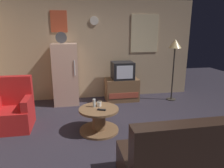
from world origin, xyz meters
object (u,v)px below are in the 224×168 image
Objects in this scene: crt_tv at (122,70)px; armchair at (13,111)px; tv_stand at (122,89)px; mug_ceramic_white at (99,104)px; fridge at (66,74)px; mug_ceramic_tan at (100,103)px; coffee_table at (99,120)px; remote_control at (102,110)px; standing_lamp at (175,49)px; couch at (194,160)px; wine_glass at (94,103)px.

armchair is (-2.40, -1.17, -0.46)m from crt_tv.
tv_stand is 1.73m from mug_ceramic_white.
fridge is 1.70m from mug_ceramic_tan.
mug_ceramic_tan is (0.03, 0.13, 0.27)m from coffee_table.
crt_tv reaches higher than mug_ceramic_tan.
remote_control is at bearing -85.82° from mug_ceramic_white.
standing_lamp is 2.73m from remote_control.
armchair reaches higher than couch.
mug_ceramic_white is (-0.80, -1.52, -0.31)m from crt_tv.
armchair is at bearing -153.77° from tv_stand.
fridge is 1.44m from crt_tv.
crt_tv is 0.32× the size of couch.
wine_glass is 0.10m from mug_ceramic_white.
tv_stand is 0.51m from crt_tv.
armchair is at bearing 166.45° from wine_glass.
tv_stand is (1.42, -0.05, -0.46)m from fridge.
fridge is at bearing 108.90° from wine_glass.
crt_tv reaches higher than coffee_table.
fridge is 1.61m from armchair.
fridge is 1.50m from tv_stand.
standing_lamp is at bearing 31.93° from mug_ceramic_white.
standing_lamp reaches higher than tv_stand.
mug_ceramic_tan is at bearing -117.73° from crt_tv.
wine_glass reaches higher than remote_control.
crt_tv is at bearing -3.60° from tv_stand.
crt_tv is 3.60× the size of wine_glass.
fridge reaches higher than armchair.
tv_stand is at bearing 26.23° from armchair.
standing_lamp is 3.36m from couch.
wine_glass is (-2.20, -1.32, -0.84)m from standing_lamp.
crt_tv is 6.00× the size of mug_ceramic_tan.
crt_tv is 1.93m from remote_control.
fridge is 2.46× the size of coffee_table.
mug_ceramic_white reaches higher than coffee_table.
mug_ceramic_white is 1.64m from armchair.
armchair is (-3.70, -0.96, -1.02)m from standing_lamp.
tv_stand is 5.60× the size of remote_control.
mug_ceramic_tan is at bearing 63.24° from mug_ceramic_white.
mug_ceramic_white is 0.60× the size of remote_control.
mug_ceramic_tan is 0.05× the size of couch.
wine_glass is (-0.90, -1.53, -0.28)m from crt_tv.
couch is (0.91, -1.68, -0.18)m from mug_ceramic_tan.
couch is at bearing -87.46° from tv_stand.
coffee_table is at bearing -16.24° from armchair.
wine_glass is at bearing 121.85° from couch.
remote_control is at bearing -114.39° from crt_tv.
coffee_table is 4.80× the size of remote_control.
crt_tv is 6.00× the size of mug_ceramic_white.
standing_lamp is at bearing 14.54° from armchair.
mug_ceramic_tan is at bearing -117.26° from tv_stand.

